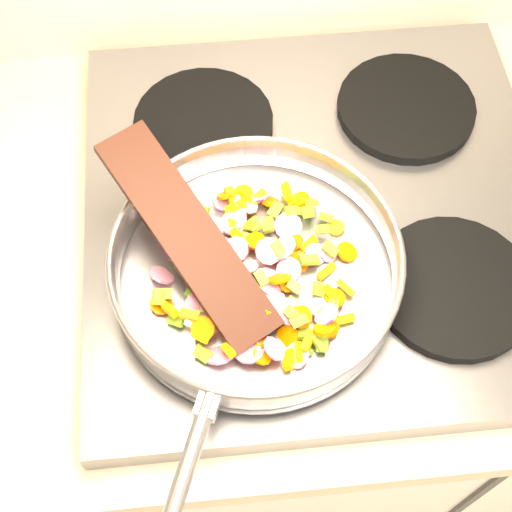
{
  "coord_description": "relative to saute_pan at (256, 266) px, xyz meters",
  "views": [
    {
      "loc": [
        -0.83,
        1.16,
        1.7
      ],
      "look_at": [
        -0.79,
        1.56,
        1.01
      ],
      "focal_mm": 50.0,
      "sensor_mm": 36.0,
      "label": 1
    }
  ],
  "objects": [
    {
      "name": "grate_fr",
      "position": [
        0.23,
        -0.03,
        -0.04
      ],
      "size": [
        0.19,
        0.19,
        0.02
      ],
      "primitive_type": "cylinder",
      "color": "black",
      "rests_on": "cooktop"
    },
    {
      "name": "cooktop",
      "position": [
        0.09,
        0.11,
        -0.07
      ],
      "size": [
        0.6,
        0.6,
        0.04
      ],
      "primitive_type": "cube",
      "color": "#939399",
      "rests_on": "counter_top"
    },
    {
      "name": "grate_br",
      "position": [
        0.23,
        0.25,
        -0.04
      ],
      "size": [
        0.19,
        0.19,
        0.02
      ],
      "primitive_type": "cylinder",
      "color": "black",
      "rests_on": "cooktop"
    },
    {
      "name": "wooden_spatula",
      "position": [
        -0.07,
        0.03,
        0.03
      ],
      "size": [
        0.2,
        0.27,
        0.09
      ],
      "primitive_type": "cube",
      "rotation": [
        0.0,
        -0.28,
        2.11
      ],
      "color": "black",
      "rests_on": "saute_pan"
    },
    {
      "name": "grate_bl",
      "position": [
        -0.05,
        0.25,
        -0.04
      ],
      "size": [
        0.19,
        0.19,
        0.02
      ],
      "primitive_type": "cylinder",
      "color": "black",
      "rests_on": "cooktop"
    },
    {
      "name": "vegetable_heap",
      "position": [
        -0.0,
        -0.0,
        -0.01
      ],
      "size": [
        0.26,
        0.25,
        0.05
      ],
      "color": "#CB1358",
      "rests_on": "saute_pan"
    },
    {
      "name": "grate_fl",
      "position": [
        -0.05,
        -0.03,
        -0.04
      ],
      "size": [
        0.19,
        0.19,
        0.02
      ],
      "primitive_type": "cylinder",
      "color": "black",
      "rests_on": "cooktop"
    },
    {
      "name": "saute_pan",
      "position": [
        0.0,
        0.0,
        0.0
      ],
      "size": [
        0.38,
        0.52,
        0.06
      ],
      "rotation": [
        0.0,
        0.0,
        -0.38
      ],
      "color": "#9E9EA5",
      "rests_on": "grate_fl"
    }
  ]
}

